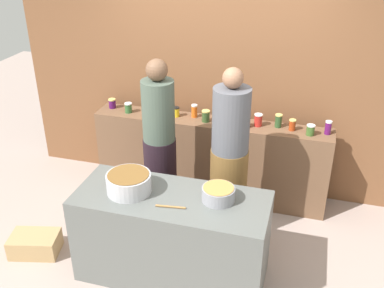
{
  "coord_description": "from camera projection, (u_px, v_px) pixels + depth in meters",
  "views": [
    {
      "loc": [
        1.06,
        -3.33,
        3.02
      ],
      "look_at": [
        0.0,
        0.35,
        1.05
      ],
      "focal_mm": 41.72,
      "sensor_mm": 36.0,
      "label": 1
    }
  ],
  "objects": [
    {
      "name": "ground",
      "position": [
        182.0,
        252.0,
        4.49
      ],
      "size": [
        12.0,
        12.0,
        0.0
      ],
      "primitive_type": "plane",
      "color": "#AA968C"
    },
    {
      "name": "preserve_jar_13",
      "position": [
        328.0,
        128.0,
        4.66
      ],
      "size": [
        0.07,
        0.07,
        0.15
      ],
      "color": "#581559",
      "rests_on": "display_shelf"
    },
    {
      "name": "preserve_jar_2",
      "position": [
        157.0,
        111.0,
        5.05
      ],
      "size": [
        0.08,
        0.08,
        0.14
      ],
      "color": "olive",
      "rests_on": "display_shelf"
    },
    {
      "name": "wooden_spoon",
      "position": [
        171.0,
        207.0,
        3.7
      ],
      "size": [
        0.25,
        0.05,
        0.02
      ],
      "primitive_type": "cylinder",
      "rotation": [
        1.57,
        0.0,
        4.84
      ],
      "color": "#9E703D",
      "rests_on": "prep_table"
    },
    {
      "name": "cook_with_tongs",
      "position": [
        160.0,
        153.0,
        4.57
      ],
      "size": [
        0.34,
        0.34,
        1.84
      ],
      "color": "black",
      "rests_on": "ground"
    },
    {
      "name": "bread_crate",
      "position": [
        35.0,
        244.0,
        4.44
      ],
      "size": [
        0.53,
        0.41,
        0.2
      ],
      "primitive_type": "cube",
      "rotation": [
        0.0,
        0.0,
        0.24
      ],
      "color": "tan",
      "rests_on": "ground"
    },
    {
      "name": "cook_in_cap",
      "position": [
        229.0,
        167.0,
        4.34
      ],
      "size": [
        0.37,
        0.37,
        1.84
      ],
      "color": "brown",
      "rests_on": "ground"
    },
    {
      "name": "preserve_jar_11",
      "position": [
        292.0,
        125.0,
        4.75
      ],
      "size": [
        0.07,
        0.07,
        0.12
      ],
      "color": "#A33714",
      "rests_on": "display_shelf"
    },
    {
      "name": "cooking_pot_left",
      "position": [
        129.0,
        183.0,
        3.88
      ],
      "size": [
        0.39,
        0.39,
        0.18
      ],
      "color": "#B7B7BC",
      "rests_on": "prep_table"
    },
    {
      "name": "preserve_jar_6",
      "position": [
        206.0,
        116.0,
        4.95
      ],
      "size": [
        0.09,
        0.09,
        0.13
      ],
      "color": "#324C25",
      "rests_on": "display_shelf"
    },
    {
      "name": "prep_table",
      "position": [
        172.0,
        236.0,
        4.04
      ],
      "size": [
        1.7,
        0.7,
        0.86
      ],
      "primitive_type": "cube",
      "color": "#5B5F5C",
      "rests_on": "ground"
    },
    {
      "name": "preserve_jar_10",
      "position": [
        278.0,
        121.0,
        4.82
      ],
      "size": [
        0.08,
        0.08,
        0.15
      ],
      "color": "#2B4D27",
      "rests_on": "display_shelf"
    },
    {
      "name": "preserve_jar_7",
      "position": [
        228.0,
        116.0,
        4.94
      ],
      "size": [
        0.07,
        0.07,
        0.13
      ],
      "color": "olive",
      "rests_on": "display_shelf"
    },
    {
      "name": "preserve_jar_9",
      "position": [
        258.0,
        120.0,
        4.84
      ],
      "size": [
        0.09,
        0.09,
        0.14
      ],
      "color": "#B42821",
      "rests_on": "display_shelf"
    },
    {
      "name": "cooking_pot_center",
      "position": [
        218.0,
        194.0,
        3.77
      ],
      "size": [
        0.28,
        0.28,
        0.13
      ],
      "color": "gray",
      "rests_on": "prep_table"
    },
    {
      "name": "preserve_jar_4",
      "position": [
        176.0,
        112.0,
        5.08
      ],
      "size": [
        0.08,
        0.08,
        0.11
      ],
      "color": "gold",
      "rests_on": "display_shelf"
    },
    {
      "name": "display_shelf",
      "position": [
        210.0,
        159.0,
        5.21
      ],
      "size": [
        2.7,
        0.36,
        0.97
      ],
      "primitive_type": "cube",
      "color": "brown",
      "rests_on": "ground"
    },
    {
      "name": "preserve_jar_12",
      "position": [
        311.0,
        130.0,
        4.65
      ],
      "size": [
        0.09,
        0.09,
        0.11
      ],
      "color": "#3B5F27",
      "rests_on": "display_shelf"
    },
    {
      "name": "preserve_jar_5",
      "position": [
        194.0,
        111.0,
        5.05
      ],
      "size": [
        0.07,
        0.07,
        0.15
      ],
      "color": "#DB5C19",
      "rests_on": "display_shelf"
    },
    {
      "name": "preserve_jar_3",
      "position": [
        167.0,
        111.0,
        5.08
      ],
      "size": [
        0.07,
        0.07,
        0.13
      ],
      "color": "#D96605",
      "rests_on": "display_shelf"
    },
    {
      "name": "preserve_jar_8",
      "position": [
        244.0,
        122.0,
        4.8
      ],
      "size": [
        0.09,
        0.09,
        0.13
      ],
      "color": "red",
      "rests_on": "display_shelf"
    },
    {
      "name": "preserve_jar_1",
      "position": [
        128.0,
        108.0,
        5.18
      ],
      "size": [
        0.09,
        0.09,
        0.12
      ],
      "color": "#315F30",
      "rests_on": "display_shelf"
    },
    {
      "name": "preserve_jar_0",
      "position": [
        112.0,
        103.0,
        5.3
      ],
      "size": [
        0.09,
        0.09,
        0.11
      ],
      "color": "#47124E",
      "rests_on": "display_shelf"
    },
    {
      "name": "storefront_wall",
      "position": [
        219.0,
        66.0,
        5.04
      ],
      "size": [
        4.8,
        0.12,
        3.0
      ],
      "primitive_type": "cube",
      "color": "brown",
      "rests_on": "ground"
    }
  ]
}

